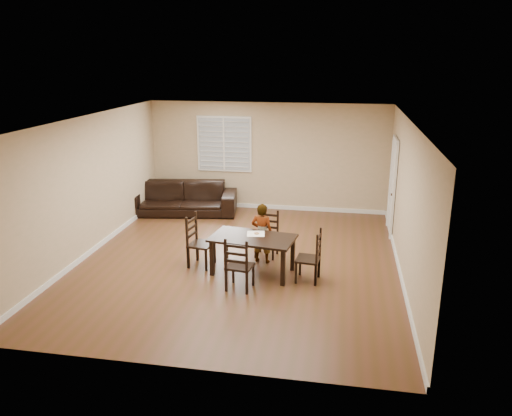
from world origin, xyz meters
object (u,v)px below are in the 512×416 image
at_px(chair_near, 268,235).
at_px(chair_right, 314,259).
at_px(child, 262,233).
at_px(chair_far, 238,268).
at_px(sofa, 183,198).
at_px(chair_left, 195,242).
at_px(dining_table, 253,242).
at_px(donut, 257,233).

height_order(chair_near, chair_right, chair_right).
bearing_deg(child, chair_near, -88.85).
distance_m(chair_far, sofa, 4.61).
relative_size(chair_far, chair_left, 0.95).
distance_m(dining_table, chair_far, 0.81).
xyz_separation_m(child, donut, (-0.04, -0.37, 0.13)).
bearing_deg(dining_table, donut, 83.66).
bearing_deg(chair_right, dining_table, -92.30).
distance_m(dining_table, chair_left, 1.14).
relative_size(chair_left, donut, 10.87).
distance_m(chair_left, child, 1.26).
bearing_deg(chair_near, chair_right, -41.09).
relative_size(donut, sofa, 0.03).
distance_m(chair_far, chair_right, 1.38).
relative_size(dining_table, chair_far, 1.68).
relative_size(chair_left, child, 0.86).
relative_size(chair_left, chair_right, 1.06).
distance_m(chair_far, child, 1.33).
bearing_deg(chair_right, child, -117.72).
xyz_separation_m(chair_near, donut, (-0.09, -0.77, 0.30)).
xyz_separation_m(chair_left, donut, (1.16, -0.01, 0.26)).
bearing_deg(sofa, child, -56.07).
bearing_deg(chair_far, child, -90.62).
distance_m(dining_table, donut, 0.20).
xyz_separation_m(chair_far, donut, (0.16, 0.94, 0.29)).
bearing_deg(chair_far, sofa, -52.76).
bearing_deg(chair_right, sofa, -128.24).
distance_m(chair_right, donut, 1.16).
height_order(chair_near, sofa, chair_near).
height_order(chair_near, donut, chair_near).
distance_m(chair_left, chair_right, 2.26).
bearing_deg(dining_table, sofa, 134.82).
relative_size(chair_near, donut, 9.92).
relative_size(chair_near, chair_right, 0.97).
height_order(donut, sofa, sofa).
distance_m(chair_left, donut, 1.19).
bearing_deg(chair_right, chair_near, -132.15).
bearing_deg(chair_left, chair_far, -124.13).
bearing_deg(chair_far, dining_table, -90.58).
xyz_separation_m(dining_table, chair_far, (-0.12, -0.78, -0.17)).
height_order(chair_right, donut, chair_right).
bearing_deg(child, dining_table, 90.74).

